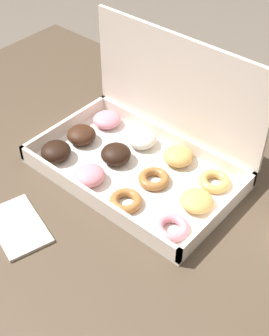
% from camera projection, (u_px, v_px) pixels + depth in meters
% --- Properties ---
extents(dining_table, '(1.27, 0.73, 0.72)m').
position_uv_depth(dining_table, '(139.00, 223.00, 0.95)').
color(dining_table, '#4C3D2D').
rests_on(dining_table, ground_plane).
extents(donut_box, '(0.39, 0.25, 0.24)m').
position_uv_depth(donut_box, '(141.00, 146.00, 0.90)').
color(donut_box, silver).
rests_on(donut_box, dining_table).
extents(paper_napkin, '(0.14, 0.11, 0.01)m').
position_uv_depth(paper_napkin, '(18.00, 226.00, 0.81)').
color(paper_napkin, silver).
rests_on(paper_napkin, dining_table).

